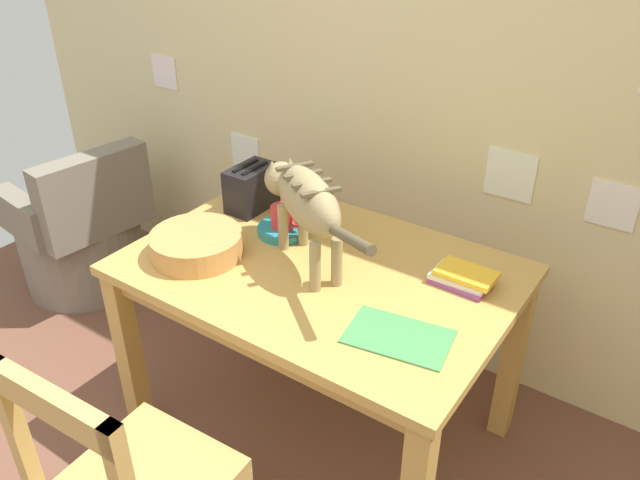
{
  "coord_description": "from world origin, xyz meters",
  "views": [
    {
      "loc": [
        1.11,
        -0.11,
        1.89
      ],
      "look_at": [
        0.11,
        1.36,
        0.85
      ],
      "focal_mm": 35.63,
      "sensor_mm": 36.0,
      "label": 1
    }
  ],
  "objects_px": {
    "dining_table": "(320,288)",
    "wicker_basket": "(197,244)",
    "magazine": "(399,337)",
    "book_stack": "(463,278)",
    "cat": "(305,200)",
    "wicker_armchair": "(84,238)",
    "coffee_mug": "(283,217)",
    "saucer_bowl": "(283,230)",
    "toaster": "(251,188)"
  },
  "relations": [
    {
      "from": "coffee_mug",
      "to": "magazine",
      "type": "distance_m",
      "value": 0.69
    },
    {
      "from": "wicker_basket",
      "to": "wicker_armchair",
      "type": "distance_m",
      "value": 1.32
    },
    {
      "from": "cat",
      "to": "wicker_armchair",
      "type": "relative_size",
      "value": 0.81
    },
    {
      "from": "cat",
      "to": "toaster",
      "type": "xyz_separation_m",
      "value": [
        -0.4,
        0.2,
        -0.15
      ]
    },
    {
      "from": "cat",
      "to": "wicker_armchair",
      "type": "xyz_separation_m",
      "value": [
        -1.49,
        0.15,
        -0.7
      ]
    },
    {
      "from": "magazine",
      "to": "toaster",
      "type": "distance_m",
      "value": 0.93
    },
    {
      "from": "cat",
      "to": "saucer_bowl",
      "type": "bearing_deg",
      "value": 90.0
    },
    {
      "from": "dining_table",
      "to": "cat",
      "type": "height_order",
      "value": "cat"
    },
    {
      "from": "dining_table",
      "to": "saucer_bowl",
      "type": "xyz_separation_m",
      "value": [
        -0.24,
        0.11,
        0.1
      ]
    },
    {
      "from": "dining_table",
      "to": "coffee_mug",
      "type": "height_order",
      "value": "coffee_mug"
    },
    {
      "from": "dining_table",
      "to": "wicker_basket",
      "type": "relative_size",
      "value": 4.04
    },
    {
      "from": "wicker_armchair",
      "to": "toaster",
      "type": "bearing_deg",
      "value": -79.61
    },
    {
      "from": "wicker_basket",
      "to": "saucer_bowl",
      "type": "bearing_deg",
      "value": 62.5
    },
    {
      "from": "wicker_armchair",
      "to": "book_stack",
      "type": "bearing_deg",
      "value": -81.63
    },
    {
      "from": "saucer_bowl",
      "to": "wicker_basket",
      "type": "relative_size",
      "value": 0.6
    },
    {
      "from": "coffee_mug",
      "to": "book_stack",
      "type": "height_order",
      "value": "coffee_mug"
    },
    {
      "from": "cat",
      "to": "magazine",
      "type": "height_order",
      "value": "cat"
    },
    {
      "from": "cat",
      "to": "book_stack",
      "type": "bearing_deg",
      "value": -39.39
    },
    {
      "from": "coffee_mug",
      "to": "wicker_armchair",
      "type": "height_order",
      "value": "coffee_mug"
    },
    {
      "from": "toaster",
      "to": "wicker_armchair",
      "type": "height_order",
      "value": "toaster"
    },
    {
      "from": "wicker_basket",
      "to": "coffee_mug",
      "type": "bearing_deg",
      "value": 61.98
    },
    {
      "from": "cat",
      "to": "coffee_mug",
      "type": "height_order",
      "value": "cat"
    },
    {
      "from": "cat",
      "to": "book_stack",
      "type": "xyz_separation_m",
      "value": [
        0.49,
        0.17,
        -0.21
      ]
    },
    {
      "from": "wicker_basket",
      "to": "book_stack",
      "type": "bearing_deg",
      "value": 23.03
    },
    {
      "from": "wicker_armchair",
      "to": "saucer_bowl",
      "type": "bearing_deg",
      "value": -83.95
    },
    {
      "from": "saucer_bowl",
      "to": "toaster",
      "type": "bearing_deg",
      "value": 157.84
    },
    {
      "from": "wicker_basket",
      "to": "toaster",
      "type": "bearing_deg",
      "value": 100.55
    },
    {
      "from": "wicker_basket",
      "to": "wicker_armchair",
      "type": "xyz_separation_m",
      "value": [
        -1.17,
        0.32,
        -0.52
      ]
    },
    {
      "from": "toaster",
      "to": "wicker_basket",
      "type": "bearing_deg",
      "value": -79.45
    },
    {
      "from": "saucer_bowl",
      "to": "wicker_basket",
      "type": "distance_m",
      "value": 0.32
    },
    {
      "from": "toaster",
      "to": "saucer_bowl",
      "type": "bearing_deg",
      "value": -22.16
    },
    {
      "from": "magazine",
      "to": "wicker_basket",
      "type": "relative_size",
      "value": 0.93
    },
    {
      "from": "magazine",
      "to": "book_stack",
      "type": "bearing_deg",
      "value": 74.17
    },
    {
      "from": "book_stack",
      "to": "toaster",
      "type": "height_order",
      "value": "toaster"
    },
    {
      "from": "coffee_mug",
      "to": "toaster",
      "type": "relative_size",
      "value": 0.64
    },
    {
      "from": "wicker_basket",
      "to": "magazine",
      "type": "bearing_deg",
      "value": -0.1
    },
    {
      "from": "dining_table",
      "to": "wicker_armchair",
      "type": "height_order",
      "value": "wicker_armchair"
    },
    {
      "from": "cat",
      "to": "coffee_mug",
      "type": "distance_m",
      "value": 0.26
    },
    {
      "from": "toaster",
      "to": "wicker_armchair",
      "type": "relative_size",
      "value": 0.26
    },
    {
      "from": "magazine",
      "to": "coffee_mug",
      "type": "bearing_deg",
      "value": 145.88
    },
    {
      "from": "magazine",
      "to": "book_stack",
      "type": "xyz_separation_m",
      "value": [
        0.04,
        0.35,
        0.02
      ]
    },
    {
      "from": "saucer_bowl",
      "to": "wicker_basket",
      "type": "xyz_separation_m",
      "value": [
        -0.15,
        -0.29,
        0.03
      ]
    },
    {
      "from": "coffee_mug",
      "to": "wicker_armchair",
      "type": "xyz_separation_m",
      "value": [
        -1.32,
        0.04,
        -0.54
      ]
    },
    {
      "from": "cat",
      "to": "magazine",
      "type": "xyz_separation_m",
      "value": [
        0.45,
        -0.18,
        -0.23
      ]
    },
    {
      "from": "coffee_mug",
      "to": "magazine",
      "type": "bearing_deg",
      "value": -24.72
    },
    {
      "from": "dining_table",
      "to": "wicker_basket",
      "type": "distance_m",
      "value": 0.45
    },
    {
      "from": "cat",
      "to": "coffee_mug",
      "type": "xyz_separation_m",
      "value": [
        -0.17,
        0.11,
        -0.16
      ]
    },
    {
      "from": "saucer_bowl",
      "to": "toaster",
      "type": "distance_m",
      "value": 0.25
    },
    {
      "from": "coffee_mug",
      "to": "toaster",
      "type": "bearing_deg",
      "value": 158.14
    },
    {
      "from": "saucer_bowl",
      "to": "coffee_mug",
      "type": "relative_size",
      "value": 1.45
    }
  ]
}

